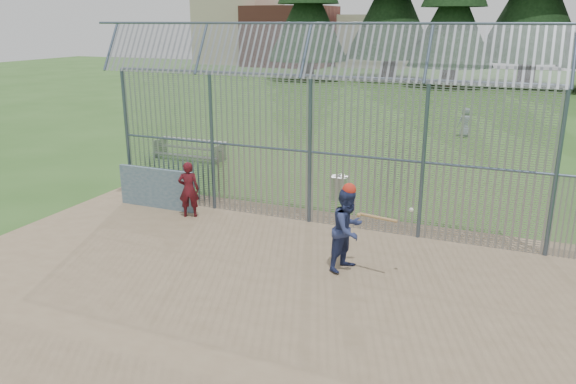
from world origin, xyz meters
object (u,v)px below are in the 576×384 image
at_px(dugout_wall, 156,188).
at_px(onlooker, 189,189).
at_px(batter, 348,229).
at_px(bleacher, 189,149).
at_px(trash_can, 339,188).

xyz_separation_m(dugout_wall, onlooker, (1.32, -0.31, 0.20)).
relative_size(batter, bleacher, 0.62).
bearing_deg(onlooker, trash_can, -161.50).
height_order(dugout_wall, onlooker, onlooker).
bearing_deg(dugout_wall, bleacher, 113.68).
distance_m(batter, bleacher, 11.81).
distance_m(onlooker, trash_can, 4.69).
distance_m(batter, trash_can, 5.18).
bearing_deg(trash_can, batter, -70.14).
height_order(batter, onlooker, batter).
relative_size(batter, trash_can, 2.28).
height_order(trash_can, bleacher, trash_can).
height_order(onlooker, trash_can, onlooker).
bearing_deg(bleacher, trash_can, -21.26).
height_order(dugout_wall, batter, batter).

